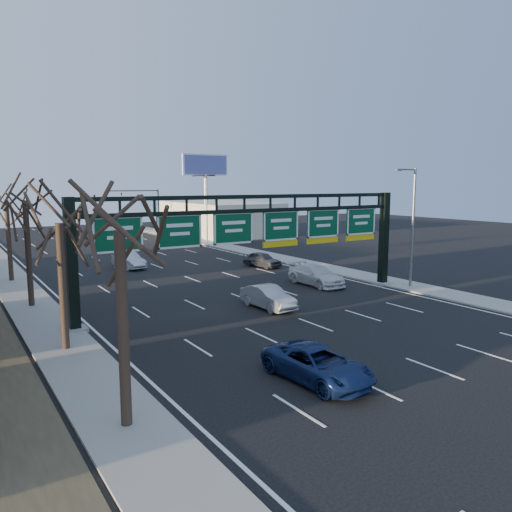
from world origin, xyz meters
TOP-DOWN VIEW (x-y plane):
  - ground at (0.00, 0.00)m, footprint 160.00×160.00m
  - sidewalk_left at (-12.80, 20.00)m, footprint 3.00×120.00m
  - sidewalk_right at (12.80, 20.00)m, footprint 3.00×120.00m
  - lane_markings at (0.00, 20.00)m, footprint 21.60×120.00m
  - sign_gantry at (0.16, 8.00)m, footprint 24.60×1.20m
  - building_right_distant at (20.00, 50.00)m, footprint 12.00×20.00m
  - tree_near at (-12.80, -4.00)m, footprint 3.60×3.60m
  - tree_gantry at (-12.80, 5.00)m, footprint 3.60×3.60m
  - tree_mid at (-12.80, 15.00)m, footprint 3.60×3.60m
  - tree_far at (-12.80, 25.00)m, footprint 3.60×3.60m
  - streetlight_near at (12.47, 6.00)m, footprint 2.15×0.22m
  - streetlight_far at (12.47, 40.00)m, footprint 2.15×0.22m
  - billboard_right at (15.00, 44.98)m, footprint 7.00×0.50m
  - traffic_signal_mast at (5.69, 55.00)m, footprint 10.16×0.54m
  - car_blue_suv at (-5.08, -4.34)m, footprint 2.69×5.18m
  - car_silver_sedan at (-0.14, 6.54)m, footprint 1.68×4.44m
  - car_white_wagon at (7.16, 10.67)m, footprint 2.22×5.40m
  - car_grey_far at (8.29, 20.08)m, footprint 2.44×4.43m
  - car_silver_distant at (-2.66, 26.19)m, footprint 2.09×4.65m

SIDE VIEW (x-z plane):
  - ground at x=0.00m, z-range 0.00..0.00m
  - lane_markings at x=0.00m, z-range 0.00..0.01m
  - sidewalk_left at x=-12.80m, z-range 0.00..0.12m
  - sidewalk_right at x=12.80m, z-range 0.00..0.12m
  - car_blue_suv at x=-5.08m, z-range 0.00..1.40m
  - car_grey_far at x=8.29m, z-range 0.00..1.43m
  - car_silver_sedan at x=-0.14m, z-range 0.00..1.44m
  - car_silver_distant at x=-2.66m, z-range 0.00..1.48m
  - car_white_wagon at x=7.16m, z-range 0.00..1.56m
  - building_right_distant at x=20.00m, z-range 0.00..5.00m
  - sign_gantry at x=0.16m, z-range 1.03..8.23m
  - streetlight_near at x=12.47m, z-range 0.58..9.58m
  - streetlight_far at x=12.47m, z-range 0.58..9.58m
  - traffic_signal_mast at x=5.69m, z-range 2.00..9.00m
  - tree_gantry at x=-12.80m, z-range 2.87..11.35m
  - tree_near at x=-12.80m, z-range 3.05..11.91m
  - tree_far at x=-12.80m, z-range 3.05..11.91m
  - tree_mid at x=-12.80m, z-range 3.23..12.47m
  - billboard_right at x=15.00m, z-range 3.06..15.06m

